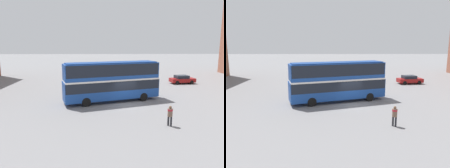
# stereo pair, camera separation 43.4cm
# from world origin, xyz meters

# --- Properties ---
(ground_plane) EXTENTS (240.00, 240.00, 0.00)m
(ground_plane) POSITION_xyz_m (0.00, 0.00, 0.00)
(ground_plane) COLOR slate
(double_decker_bus) EXTENTS (11.64, 5.88, 4.75)m
(double_decker_bus) POSITION_xyz_m (-1.60, 1.33, 2.72)
(double_decker_bus) COLOR #194293
(double_decker_bus) RESTS_ON ground_plane
(pedestrian_foreground) EXTENTS (0.61, 0.61, 1.77)m
(pedestrian_foreground) POSITION_xyz_m (3.03, -6.81, 1.09)
(pedestrian_foreground) COLOR #232328
(pedestrian_foreground) RESTS_ON ground_plane
(parked_car_kerb_near) EXTENTS (4.39, 2.35, 1.45)m
(parked_car_kerb_near) POSITION_xyz_m (10.97, 12.86, 0.74)
(parked_car_kerb_near) COLOR maroon
(parked_car_kerb_near) RESTS_ON ground_plane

